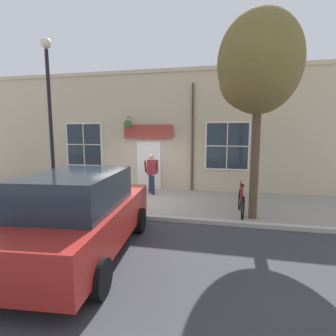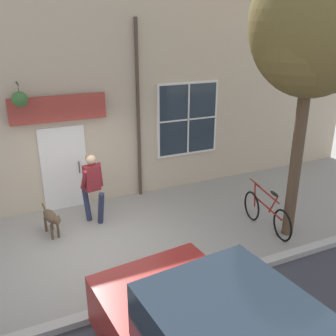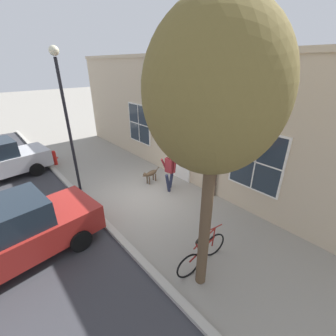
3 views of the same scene
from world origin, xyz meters
name	(u,v)px [view 3 (image 3 of 3)]	position (x,y,z in m)	size (l,w,h in m)	color
ground_plane	(145,196)	(0.00, 0.00, 0.00)	(90.00, 90.00, 0.00)	gray
storefront_facade	(188,122)	(-2.34, 0.00, 2.60)	(0.95, 18.00, 5.21)	#C6B293
pedestrian_walking	(170,167)	(-1.11, 0.24, 1.02)	(0.71, 0.55, 1.70)	#282D47
dog_on_leash	(150,174)	(-0.86, -0.75, 0.43)	(1.07, 0.35, 0.64)	brown
street_tree_by_curb	(213,100)	(1.25, 3.96, 4.28)	(2.53, 2.28, 5.80)	brown
leaning_bicycle	(202,253)	(0.83, 3.70, 0.38)	(1.74, 0.18, 1.00)	black
parked_car_mid_block	(9,235)	(4.46, 0.36, 0.88)	(4.44, 2.23, 1.75)	maroon
street_lamp	(64,106)	(1.73, -2.22, 3.45)	(0.32, 0.32, 5.36)	black
fire_hydrant	(54,157)	(1.68, -5.61, 0.40)	(0.34, 0.20, 0.77)	red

